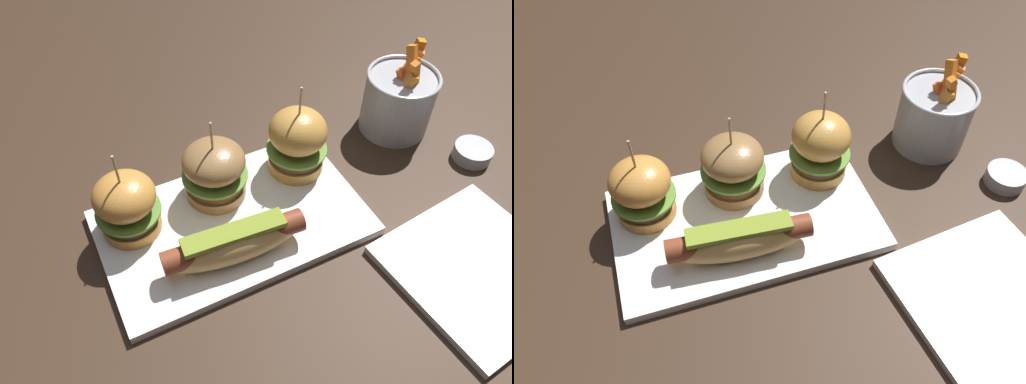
% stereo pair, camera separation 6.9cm
% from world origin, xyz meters
% --- Properties ---
extents(ground_plane, '(3.00, 3.00, 0.00)m').
position_xyz_m(ground_plane, '(0.00, 0.00, 0.00)').
color(ground_plane, '#382619').
extents(platter_main, '(0.37, 0.22, 0.01)m').
position_xyz_m(platter_main, '(0.00, 0.00, 0.01)').
color(platter_main, white).
rests_on(platter_main, ground).
extents(hot_dog, '(0.19, 0.06, 0.05)m').
position_xyz_m(hot_dog, '(-0.02, -0.06, 0.04)').
color(hot_dog, '#DBAC5F').
rests_on(hot_dog, platter_main).
extents(slider_left, '(0.09, 0.09, 0.14)m').
position_xyz_m(slider_left, '(-0.13, 0.05, 0.06)').
color(slider_left, '#CB8639').
rests_on(slider_left, platter_main).
extents(slider_center, '(0.09, 0.09, 0.13)m').
position_xyz_m(slider_center, '(0.00, 0.06, 0.06)').
color(slider_center, olive).
rests_on(slider_center, platter_main).
extents(slider_right, '(0.09, 0.09, 0.15)m').
position_xyz_m(slider_right, '(0.13, 0.05, 0.07)').
color(slider_right, gold).
rests_on(slider_right, platter_main).
extents(fries_bucket, '(0.12, 0.12, 0.15)m').
position_xyz_m(fries_bucket, '(0.33, 0.07, 0.05)').
color(fries_bucket, '#A8AAB2').
rests_on(fries_bucket, ground).
extents(sauce_ramekin, '(0.06, 0.06, 0.02)m').
position_xyz_m(sauce_ramekin, '(0.40, -0.05, 0.01)').
color(sauce_ramekin, '#A8AAB2').
rests_on(sauce_ramekin, ground).
extents(side_plate, '(0.23, 0.23, 0.01)m').
position_xyz_m(side_plate, '(0.26, -0.21, 0.01)').
color(side_plate, white).
rests_on(side_plate, ground).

